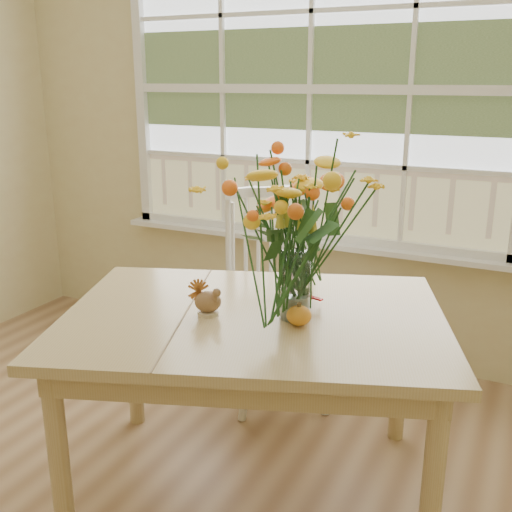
% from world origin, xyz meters
% --- Properties ---
extents(wall_back, '(4.00, 0.02, 2.70)m').
position_xyz_m(wall_back, '(0.00, 2.25, 1.35)').
color(wall_back, beige).
rests_on(wall_back, floor).
extents(window, '(2.42, 0.12, 1.74)m').
position_xyz_m(window, '(0.00, 2.21, 1.53)').
color(window, silver).
rests_on(window, wall_back).
extents(dining_table, '(1.67, 1.43, 0.76)m').
position_xyz_m(dining_table, '(0.30, 0.89, 0.67)').
color(dining_table, tan).
rests_on(dining_table, floor).
extents(windsor_chair, '(0.67, 0.67, 1.06)m').
position_xyz_m(windsor_chair, '(0.05, 1.65, 0.59)').
color(windsor_chair, white).
rests_on(windsor_chair, floor).
extents(flower_vase, '(0.53, 0.53, 0.63)m').
position_xyz_m(flower_vase, '(0.46, 0.92, 1.14)').
color(flower_vase, white).
rests_on(flower_vase, dining_table).
extents(pumpkin, '(0.09, 0.09, 0.07)m').
position_xyz_m(pumpkin, '(0.50, 0.85, 0.79)').
color(pumpkin, orange).
rests_on(pumpkin, dining_table).
extents(turkey_figurine, '(0.12, 0.11, 0.13)m').
position_xyz_m(turkey_figurine, '(0.15, 0.81, 0.81)').
color(turkey_figurine, '#CCB78C').
rests_on(turkey_figurine, dining_table).
extents(dark_gourd, '(0.12, 0.09, 0.08)m').
position_xyz_m(dark_gourd, '(0.43, 1.06, 0.80)').
color(dark_gourd, '#38160F').
rests_on(dark_gourd, dining_table).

